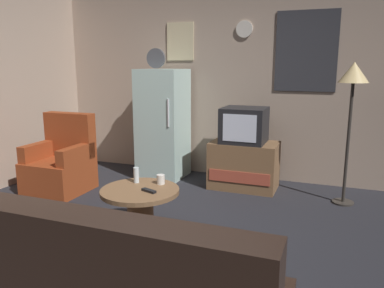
# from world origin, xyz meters

# --- Properties ---
(ground_plane) EXTENTS (12.00, 12.00, 0.00)m
(ground_plane) POSITION_xyz_m (0.00, 0.00, 0.00)
(ground_plane) COLOR #232328
(wall_with_art) EXTENTS (5.20, 0.12, 2.63)m
(wall_with_art) POSITION_xyz_m (0.01, 2.45, 1.32)
(wall_with_art) COLOR tan
(wall_with_art) RESTS_ON ground_plane
(fridge) EXTENTS (0.60, 0.62, 1.77)m
(fridge) POSITION_xyz_m (-0.80, 2.02, 0.75)
(fridge) COLOR silver
(fridge) RESTS_ON ground_plane
(tv_stand) EXTENTS (0.84, 0.53, 0.60)m
(tv_stand) POSITION_xyz_m (0.39, 1.92, 0.30)
(tv_stand) COLOR brown
(tv_stand) RESTS_ON ground_plane
(crt_tv) EXTENTS (0.54, 0.51, 0.44)m
(crt_tv) POSITION_xyz_m (0.37, 1.92, 0.82)
(crt_tv) COLOR black
(crt_tv) RESTS_ON tv_stand
(standing_lamp) EXTENTS (0.32, 0.32, 1.59)m
(standing_lamp) POSITION_xyz_m (1.59, 1.77, 1.36)
(standing_lamp) COLOR #332D28
(standing_lamp) RESTS_ON ground_plane
(coffee_table) EXTENTS (0.72, 0.72, 0.45)m
(coffee_table) POSITION_xyz_m (-0.18, 0.19, 0.23)
(coffee_table) COLOR brown
(coffee_table) RESTS_ON ground_plane
(wine_glass) EXTENTS (0.05, 0.05, 0.15)m
(wine_glass) POSITION_xyz_m (-0.30, 0.36, 0.53)
(wine_glass) COLOR silver
(wine_glass) RESTS_ON coffee_table
(mug_ceramic_white) EXTENTS (0.08, 0.08, 0.09)m
(mug_ceramic_white) POSITION_xyz_m (-0.06, 0.40, 0.50)
(mug_ceramic_white) COLOR silver
(mug_ceramic_white) RESTS_ON coffee_table
(remote_control) EXTENTS (0.16, 0.09, 0.02)m
(remote_control) POSITION_xyz_m (-0.06, 0.15, 0.46)
(remote_control) COLOR black
(remote_control) RESTS_ON coffee_table
(armchair) EXTENTS (0.68, 0.68, 0.96)m
(armchair) POSITION_xyz_m (-1.73, 1.00, 0.34)
(armchair) COLOR maroon
(armchair) RESTS_ON ground_plane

